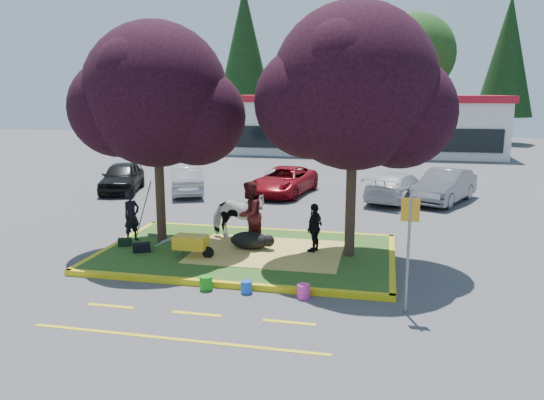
% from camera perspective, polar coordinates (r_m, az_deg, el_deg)
% --- Properties ---
extents(ground, '(90.00, 90.00, 0.00)m').
position_cam_1_polar(ground, '(15.39, -2.68, -6.00)').
color(ground, '#424244').
rests_on(ground, ground).
extents(median_island, '(8.00, 5.00, 0.15)m').
position_cam_1_polar(median_island, '(15.37, -2.68, -5.73)').
color(median_island, '#224917').
rests_on(median_island, ground).
extents(curb_near, '(8.30, 0.16, 0.15)m').
position_cam_1_polar(curb_near, '(13.02, -5.62, -9.00)').
color(curb_near, yellow).
rests_on(curb_near, ground).
extents(curb_far, '(8.30, 0.16, 0.15)m').
position_cam_1_polar(curb_far, '(17.77, -0.54, -3.32)').
color(curb_far, yellow).
rests_on(curb_far, ground).
extents(curb_left, '(0.16, 5.30, 0.15)m').
position_cam_1_polar(curb_left, '(16.85, -16.26, -4.64)').
color(curb_left, yellow).
rests_on(curb_left, ground).
extents(curb_right, '(0.16, 5.30, 0.15)m').
position_cam_1_polar(curb_right, '(14.89, 12.78, -6.58)').
color(curb_right, yellow).
rests_on(curb_right, ground).
extents(straw_bedding, '(4.20, 3.00, 0.01)m').
position_cam_1_polar(straw_bedding, '(15.20, -0.49, -5.59)').
color(straw_bedding, '#ECD761').
rests_on(straw_bedding, median_island).
extents(tree_purple_left, '(5.06, 4.20, 6.51)m').
position_cam_1_polar(tree_purple_left, '(15.98, -12.31, 10.30)').
color(tree_purple_left, black).
rests_on(tree_purple_left, median_island).
extents(tree_purple_right, '(5.30, 4.40, 6.82)m').
position_cam_1_polar(tree_purple_right, '(14.38, 8.88, 11.12)').
color(tree_purple_right, black).
rests_on(tree_purple_right, median_island).
extents(fire_lane_stripe_a, '(1.10, 0.12, 0.01)m').
position_cam_1_polar(fire_lane_stripe_a, '(12.43, -16.94, -10.85)').
color(fire_lane_stripe_a, yellow).
rests_on(fire_lane_stripe_a, ground).
extents(fire_lane_stripe_b, '(1.10, 0.12, 0.01)m').
position_cam_1_polar(fire_lane_stripe_b, '(11.63, -8.10, -12.03)').
color(fire_lane_stripe_b, yellow).
rests_on(fire_lane_stripe_b, ground).
extents(fire_lane_stripe_c, '(1.10, 0.12, 0.01)m').
position_cam_1_polar(fire_lane_stripe_c, '(11.14, 1.85, -13.02)').
color(fire_lane_stripe_c, yellow).
rests_on(fire_lane_stripe_c, ground).
extents(fire_lane_long, '(6.00, 0.10, 0.01)m').
position_cam_1_polar(fire_lane_long, '(10.62, -10.41, -14.50)').
color(fire_lane_long, yellow).
rests_on(fire_lane_long, ground).
extents(retail_building, '(20.40, 8.40, 4.40)m').
position_cam_1_polar(retail_building, '(42.26, 9.86, 8.13)').
color(retail_building, silver).
rests_on(retail_building, ground).
extents(treeline, '(46.58, 7.80, 14.63)m').
position_cam_1_polar(treeline, '(51.94, 9.69, 14.79)').
color(treeline, black).
rests_on(treeline, ground).
extents(cow, '(1.83, 0.90, 1.52)m').
position_cam_1_polar(cow, '(16.34, -3.66, -1.66)').
color(cow, white).
rests_on(cow, median_island).
extents(calf, '(1.34, 1.09, 0.51)m').
position_cam_1_polar(calf, '(15.45, -2.38, -4.36)').
color(calf, black).
rests_on(calf, median_island).
extents(handler, '(0.57, 0.67, 1.56)m').
position_cam_1_polar(handler, '(16.68, -14.87, -1.69)').
color(handler, black).
rests_on(handler, median_island).
extents(visitor_a, '(0.96, 1.11, 1.95)m').
position_cam_1_polar(visitor_a, '(15.54, -2.47, -1.53)').
color(visitor_a, '#461416').
rests_on(visitor_a, median_island).
extents(visitor_b, '(0.58, 0.90, 1.42)m').
position_cam_1_polar(visitor_b, '(15.09, 4.61, -2.99)').
color(visitor_b, black).
rests_on(visitor_b, median_island).
extents(wheelbarrow, '(1.63, 0.56, 0.61)m').
position_cam_1_polar(wheelbarrow, '(14.79, -8.70, -4.53)').
color(wheelbarrow, black).
rests_on(wheelbarrow, median_island).
extents(gear_bag_dark, '(0.56, 0.45, 0.25)m').
position_cam_1_polar(gear_bag_dark, '(15.64, -13.84, -4.99)').
color(gear_bag_dark, black).
rests_on(gear_bag_dark, median_island).
extents(gear_bag_green, '(0.47, 0.39, 0.21)m').
position_cam_1_polar(gear_bag_green, '(16.41, -15.54, -4.37)').
color(gear_bag_green, black).
rests_on(gear_bag_green, median_island).
extents(sign_post, '(0.38, 0.06, 2.69)m').
position_cam_1_polar(sign_post, '(11.37, 14.51, -3.92)').
color(sign_post, slate).
rests_on(sign_post, ground).
extents(bucket_green, '(0.34, 0.34, 0.33)m').
position_cam_1_polar(bucket_green, '(12.88, -7.10, -8.84)').
color(bucket_green, '#189817').
rests_on(bucket_green, ground).
extents(bucket_pink, '(0.39, 0.39, 0.32)m').
position_cam_1_polar(bucket_pink, '(12.31, 3.40, -9.77)').
color(bucket_pink, '#F235A7').
rests_on(bucket_pink, ground).
extents(bucket_blue, '(0.36, 0.36, 0.29)m').
position_cam_1_polar(bucket_blue, '(12.61, -2.77, -9.32)').
color(bucket_blue, blue).
rests_on(bucket_blue, ground).
extents(car_black, '(2.70, 4.36, 1.39)m').
position_cam_1_polar(car_black, '(26.07, -15.83, 2.40)').
color(car_black, black).
rests_on(car_black, ground).
extents(car_silver, '(2.81, 4.14, 1.29)m').
position_cam_1_polar(car_silver, '(24.81, -9.18, 2.13)').
color(car_silver, '#9B9EA2').
rests_on(car_silver, ground).
extents(car_red, '(2.82, 4.83, 1.26)m').
position_cam_1_polar(car_red, '(24.37, 1.32, 2.08)').
color(car_red, maroon).
rests_on(car_red, ground).
extents(car_white, '(3.30, 4.71, 1.27)m').
position_cam_1_polar(car_white, '(23.48, 13.41, 1.40)').
color(car_white, silver).
rests_on(car_white, ground).
extents(car_grey, '(3.13, 4.50, 1.41)m').
position_cam_1_polar(car_grey, '(23.73, 18.06, 1.42)').
color(car_grey, '#595B61').
rests_on(car_grey, ground).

